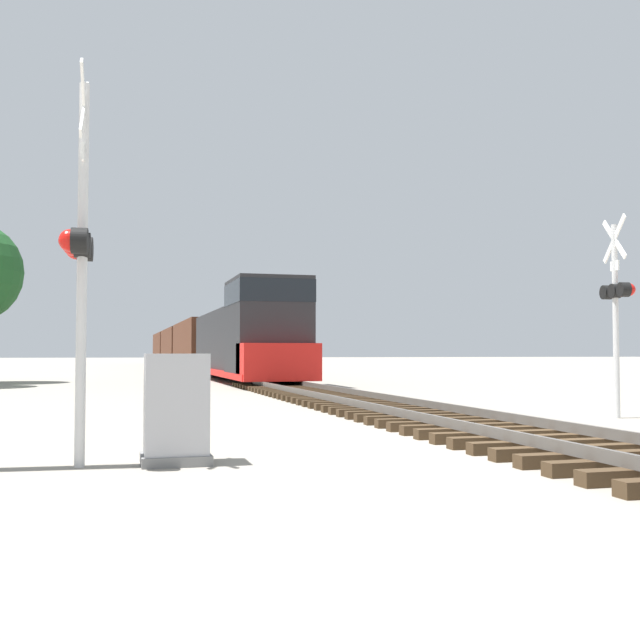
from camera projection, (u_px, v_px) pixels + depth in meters
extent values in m
plane|color=gray|center=(522.00, 444.00, 10.93)|extent=(400.00, 400.00, 0.00)
cube|color=#42301E|center=(615.00, 458.00, 8.91)|extent=(2.60, 0.22, 0.16)
cube|color=#42301E|center=(584.00, 451.00, 9.49)|extent=(2.60, 0.22, 0.16)
cube|color=#42301E|center=(557.00, 446.00, 10.07)|extent=(2.60, 0.22, 0.16)
cube|color=#42301E|center=(533.00, 441.00, 10.65)|extent=(2.60, 0.22, 0.16)
cube|color=#42301E|center=(512.00, 436.00, 11.22)|extent=(2.60, 0.22, 0.16)
cube|color=#42301E|center=(492.00, 432.00, 11.80)|extent=(2.60, 0.22, 0.16)
cube|color=#42301E|center=(475.00, 428.00, 12.38)|extent=(2.60, 0.22, 0.16)
cube|color=#42301E|center=(459.00, 425.00, 12.96)|extent=(2.60, 0.22, 0.16)
cube|color=#42301E|center=(444.00, 422.00, 13.54)|extent=(2.60, 0.22, 0.16)
cube|color=#42301E|center=(431.00, 419.00, 14.12)|extent=(2.60, 0.22, 0.16)
cube|color=#42301E|center=(418.00, 416.00, 14.69)|extent=(2.60, 0.22, 0.16)
cube|color=#42301E|center=(407.00, 414.00, 15.27)|extent=(2.60, 0.22, 0.16)
cube|color=#42301E|center=(396.00, 412.00, 15.85)|extent=(2.60, 0.22, 0.16)
cube|color=#42301E|center=(386.00, 410.00, 16.43)|extent=(2.60, 0.22, 0.16)
cube|color=#42301E|center=(377.00, 408.00, 17.01)|extent=(2.60, 0.22, 0.16)
cube|color=#42301E|center=(368.00, 406.00, 17.58)|extent=(2.60, 0.22, 0.16)
cube|color=#42301E|center=(360.00, 404.00, 18.16)|extent=(2.60, 0.22, 0.16)
cube|color=#42301E|center=(353.00, 403.00, 18.74)|extent=(2.60, 0.22, 0.16)
cube|color=#42301E|center=(346.00, 401.00, 19.32)|extent=(2.60, 0.22, 0.16)
cube|color=#42301E|center=(339.00, 400.00, 19.90)|extent=(2.60, 0.22, 0.16)
cube|color=#42301E|center=(333.00, 398.00, 20.47)|extent=(2.60, 0.22, 0.16)
cube|color=#42301E|center=(327.00, 397.00, 21.05)|extent=(2.60, 0.22, 0.16)
cube|color=#42301E|center=(321.00, 396.00, 21.63)|extent=(2.60, 0.22, 0.16)
cube|color=#42301E|center=(316.00, 395.00, 22.21)|extent=(2.60, 0.22, 0.16)
cube|color=#42301E|center=(311.00, 394.00, 22.79)|extent=(2.60, 0.22, 0.16)
cube|color=#42301E|center=(306.00, 393.00, 23.37)|extent=(2.60, 0.22, 0.16)
cube|color=#42301E|center=(301.00, 392.00, 23.94)|extent=(2.60, 0.22, 0.16)
cube|color=#42301E|center=(297.00, 391.00, 24.52)|extent=(2.60, 0.22, 0.16)
cube|color=#42301E|center=(293.00, 390.00, 25.10)|extent=(2.60, 0.22, 0.16)
cube|color=#42301E|center=(289.00, 389.00, 25.68)|extent=(2.60, 0.22, 0.16)
cube|color=#42301E|center=(285.00, 388.00, 26.26)|extent=(2.60, 0.22, 0.16)
cube|color=#42301E|center=(281.00, 388.00, 26.83)|extent=(2.60, 0.22, 0.16)
cube|color=#42301E|center=(278.00, 387.00, 27.41)|extent=(2.60, 0.22, 0.16)
cube|color=#42301E|center=(274.00, 386.00, 27.99)|extent=(2.60, 0.22, 0.16)
cube|color=#42301E|center=(271.00, 386.00, 28.57)|extent=(2.60, 0.22, 0.16)
cube|color=#42301E|center=(268.00, 385.00, 29.15)|extent=(2.60, 0.22, 0.16)
cube|color=#42301E|center=(265.00, 384.00, 29.72)|extent=(2.60, 0.22, 0.16)
cube|color=#56514C|center=(478.00, 429.00, 10.75)|extent=(0.07, 160.00, 0.15)
cube|color=#56514C|center=(565.00, 426.00, 11.13)|extent=(0.07, 160.00, 0.15)
cube|color=#232326|center=(233.00, 343.00, 37.86)|extent=(2.42, 12.67, 3.05)
cube|color=#232326|center=(268.00, 329.00, 29.33)|extent=(2.85, 3.98, 3.91)
cube|color=black|center=(268.00, 294.00, 29.39)|extent=(2.88, 4.02, 0.86)
cube|color=red|center=(278.00, 362.00, 27.36)|extent=(2.85, 1.81, 1.37)
cube|color=red|center=(242.00, 372.00, 35.18)|extent=(2.90, 17.74, 0.24)
cube|color=black|center=(266.00, 374.00, 29.52)|extent=(1.58, 2.20, 1.00)
cube|color=black|center=(224.00, 368.00, 40.86)|extent=(1.58, 2.20, 1.00)
cube|color=#4C2819|center=(200.00, 345.00, 52.52)|extent=(2.70, 15.05, 3.19)
cube|color=black|center=(209.00, 367.00, 47.74)|extent=(1.58, 2.20, 0.90)
cube|color=black|center=(193.00, 364.00, 57.17)|extent=(1.58, 2.20, 0.90)
cube|color=#4C2819|center=(181.00, 346.00, 68.32)|extent=(2.70, 15.05, 3.19)
cube|color=black|center=(185.00, 363.00, 63.54)|extent=(1.58, 2.20, 0.90)
cube|color=black|center=(176.00, 362.00, 72.97)|extent=(1.58, 2.20, 0.90)
cube|color=#4C2819|center=(168.00, 348.00, 84.12)|extent=(2.70, 15.05, 3.19)
cube|color=black|center=(171.00, 361.00, 79.34)|extent=(1.58, 2.20, 0.90)
cube|color=black|center=(165.00, 360.00, 88.77)|extent=(1.58, 2.20, 0.90)
cylinder|color=silver|center=(82.00, 273.00, 8.79)|extent=(0.12, 0.12, 4.53)
cube|color=white|center=(84.00, 109.00, 8.88)|extent=(0.07, 0.93, 0.93)
cube|color=white|center=(84.00, 109.00, 8.88)|extent=(0.07, 0.93, 0.93)
cube|color=black|center=(82.00, 245.00, 8.81)|extent=(0.10, 0.86, 0.06)
cylinder|color=black|center=(85.00, 249.00, 9.15)|extent=(0.19, 0.31, 0.30)
sphere|color=red|center=(76.00, 249.00, 9.13)|extent=(0.26, 0.26, 0.26)
cylinder|color=black|center=(82.00, 245.00, 8.81)|extent=(0.19, 0.31, 0.30)
sphere|color=red|center=(74.00, 245.00, 8.79)|extent=(0.26, 0.26, 0.26)
cylinder|color=black|center=(80.00, 241.00, 8.47)|extent=(0.19, 0.31, 0.30)
sphere|color=red|center=(70.00, 241.00, 8.44)|extent=(0.26, 0.26, 0.26)
cube|color=white|center=(84.00, 154.00, 8.85)|extent=(0.04, 0.32, 0.20)
cylinder|color=silver|center=(616.00, 321.00, 15.32)|extent=(0.12, 0.12, 3.97)
cube|color=white|center=(614.00, 239.00, 15.39)|extent=(0.17, 0.92, 0.93)
cube|color=white|center=(614.00, 239.00, 15.39)|extent=(0.17, 0.92, 0.93)
cube|color=black|center=(615.00, 291.00, 15.34)|extent=(0.19, 0.86, 0.06)
cylinder|color=black|center=(624.00, 290.00, 15.00)|extent=(0.22, 0.32, 0.30)
sphere|color=red|center=(629.00, 290.00, 15.01)|extent=(0.26, 0.26, 0.26)
cylinder|color=black|center=(615.00, 291.00, 15.34)|extent=(0.22, 0.32, 0.30)
sphere|color=red|center=(620.00, 291.00, 15.36)|extent=(0.26, 0.26, 0.26)
cylinder|color=black|center=(607.00, 292.00, 15.69)|extent=(0.22, 0.32, 0.30)
sphere|color=red|center=(611.00, 292.00, 15.70)|extent=(0.26, 0.26, 0.26)
cube|color=white|center=(615.00, 266.00, 15.37)|extent=(0.08, 0.32, 0.20)
cube|color=slate|center=(176.00, 459.00, 8.96)|extent=(0.82, 0.69, 0.12)
cube|color=#ADADB2|center=(176.00, 404.00, 8.99)|extent=(0.75, 0.63, 1.20)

